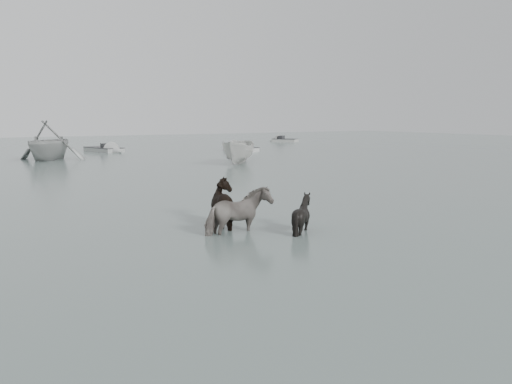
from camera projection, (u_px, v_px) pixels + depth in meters
ground at (270, 234)px, 12.81m from camera, size 140.00×140.00×0.00m
pony_pinto at (238, 204)px, 12.78m from camera, size 1.85×0.98×1.50m
pony_dark at (229, 197)px, 13.88m from camera, size 1.62×1.79×1.54m
pony_black at (302, 207)px, 13.02m from camera, size 1.16×1.04×1.26m
rowboat_trail at (49, 139)px, 34.56m from camera, size 6.98×7.15×2.86m
boat_small at (239, 151)px, 31.79m from camera, size 4.19×4.28×1.68m
skiff_port at (241, 147)px, 43.45m from camera, size 2.00×4.63×0.75m
skiff_mid at (104, 147)px, 42.82m from camera, size 3.05×5.94×0.75m
skiff_star at (285, 139)px, 59.48m from camera, size 3.64×4.13×0.75m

